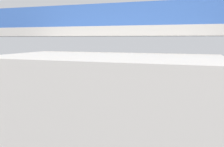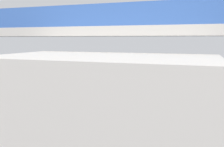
# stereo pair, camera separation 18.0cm
# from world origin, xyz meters

# --- Properties ---
(ground) EXTENTS (80.00, 80.00, 0.00)m
(ground) POSITION_xyz_m (0.00, 0.00, 0.00)
(ground) COLOR #38383D
(city_bus) EXTENTS (11.54, 2.85, 3.15)m
(city_bus) POSITION_xyz_m (-0.35, 1.02, 1.88)
(city_bus) COLOR #1E8C38
(city_bus) RESTS_ON ground
(parked_van) EXTENTS (4.80, 2.17, 2.05)m
(parked_van) POSITION_xyz_m (5.72, 6.42, 1.18)
(parked_van) COLOR #33478C
(parked_van) RESTS_ON ground
(traffic_sign) EXTENTS (0.08, 0.60, 2.80)m
(traffic_sign) POSITION_xyz_m (7.85, -3.31, 1.89)
(traffic_sign) COLOR slate
(traffic_sign) RESTS_ON ground
(lane_dash_leftmost) EXTENTS (2.00, 0.20, 0.01)m
(lane_dash_leftmost) POSITION_xyz_m (-6.00, -2.44, 0.00)
(lane_dash_leftmost) COLOR silver
(lane_dash_leftmost) RESTS_ON ground
(lane_dash_left) EXTENTS (2.00, 0.20, 0.01)m
(lane_dash_left) POSITION_xyz_m (-2.00, -2.44, 0.00)
(lane_dash_left) COLOR silver
(lane_dash_left) RESTS_ON ground
(lane_dash_centre) EXTENTS (2.00, 0.20, 0.01)m
(lane_dash_centre) POSITION_xyz_m (2.00, -2.44, 0.00)
(lane_dash_centre) COLOR silver
(lane_dash_centre) RESTS_ON ground
(lane_dash_right) EXTENTS (2.00, 0.20, 0.01)m
(lane_dash_right) POSITION_xyz_m (6.00, -2.44, 0.00)
(lane_dash_right) COLOR silver
(lane_dash_right) RESTS_ON ground
(pedestrian_overpass) EXTENTS (29.95, 2.60, 6.61)m
(pedestrian_overpass) POSITION_xyz_m (0.00, 9.68, 4.92)
(pedestrian_overpass) COLOR #B2ADA5
(pedestrian_overpass) RESTS_ON ground
(station_building) EXTENTS (9.00, 5.04, 4.20)m
(station_building) POSITION_xyz_m (-4.77, 13.36, 2.10)
(station_building) COLOR #B2ADA5
(station_building) RESTS_ON ground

